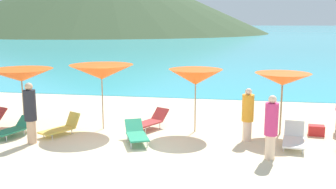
{
  "coord_description": "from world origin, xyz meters",
  "views": [
    {
      "loc": [
        3.01,
        -10.63,
        3.71
      ],
      "look_at": [
        0.72,
        2.63,
        1.2
      ],
      "focal_mm": 41.49,
      "sensor_mm": 36.0,
      "label": 1
    }
  ],
  "objects": [
    {
      "name": "umbrella_2",
      "position": [
        -1.51,
        2.06,
        2.02
      ],
      "size": [
        2.36,
        2.36,
        2.28
      ],
      "color": "#9E7F59",
      "rests_on": "ground_plane"
    },
    {
      "name": "umbrella_3",
      "position": [
        1.72,
        2.26,
        1.9
      ],
      "size": [
        1.87,
        1.87,
        2.16
      ],
      "color": "#9E7F59",
      "rests_on": "ground_plane"
    },
    {
      "name": "umbrella_4",
      "position": [
        4.58,
        2.45,
        1.86
      ],
      "size": [
        1.91,
        1.91,
        2.07
      ],
      "color": "#9E7F59",
      "rests_on": "ground_plane"
    },
    {
      "name": "lounge_chair_0",
      "position": [
        4.84,
        1.14,
        0.26
      ],
      "size": [
        0.81,
        1.51,
        0.66
      ],
      "rotation": [
        0.0,
        0.0,
        -0.15
      ],
      "color": "white",
      "rests_on": "ground_plane"
    },
    {
      "name": "lounge_chair_6",
      "position": [
        -4.13,
        0.7,
        0.26
      ],
      "size": [
        0.93,
        1.48,
        0.56
      ],
      "rotation": [
        0.0,
        0.0,
        -0.3
      ],
      "color": "#268C66",
      "rests_on": "ground_plane"
    },
    {
      "name": "beachgoer_3",
      "position": [
        3.46,
        1.48,
        0.89
      ],
      "size": [
        0.37,
        0.37,
        1.7
      ],
      "rotation": [
        0.0,
        0.0,
        5.6
      ],
      "color": "beige",
      "rests_on": "ground_plane"
    },
    {
      "name": "lounge_chair_4",
      "position": [
        0.17,
        2.28,
        0.32
      ],
      "size": [
        1.19,
        1.56,
        0.66
      ],
      "rotation": [
        0.0,
        0.0,
        -0.5
      ],
      "color": "#A53333",
      "rests_on": "ground_plane"
    },
    {
      "name": "ocean_water",
      "position": [
        0.0,
        228.06,
        0.01
      ],
      "size": [
        650.0,
        440.0,
        0.02
      ],
      "primitive_type": "cube",
      "color": "#38B7CC",
      "rests_on": "ground_plane"
    },
    {
      "name": "umbrella_1",
      "position": [
        -4.49,
        1.99,
        1.85
      ],
      "size": [
        2.42,
        2.42,
        2.08
      ],
      "color": "#9E7F59",
      "rests_on": "ground_plane"
    },
    {
      "name": "cooler_box",
      "position": [
        5.76,
        2.5,
        0.17
      ],
      "size": [
        0.53,
        0.41,
        0.34
      ],
      "primitive_type": "cube",
      "rotation": [
        0.0,
        0.0,
        -0.1
      ],
      "color": "red",
      "rests_on": "ground_plane"
    },
    {
      "name": "lounge_chair_1",
      "position": [
        0.04,
        0.71,
        0.3
      ],
      "size": [
        1.1,
        1.57,
        0.6
      ],
      "rotation": [
        0.0,
        0.0,
        0.4
      ],
      "color": "#268C66",
      "rests_on": "ground_plane"
    },
    {
      "name": "beachgoer_2",
      "position": [
        4.04,
        -0.12,
        0.94
      ],
      "size": [
        0.36,
        0.36,
        1.79
      ],
      "rotation": [
        0.0,
        0.0,
        4.53
      ],
      "color": "beige",
      "rests_on": "ground_plane"
    },
    {
      "name": "beachgoer_0",
      "position": [
        -3.14,
        0.08,
        1.01
      ],
      "size": [
        0.37,
        0.37,
        1.91
      ],
      "rotation": [
        0.0,
        0.0,
        1.03
      ],
      "color": "#DBAA84",
      "rests_on": "ground_plane"
    },
    {
      "name": "ground_plane",
      "position": [
        0.0,
        10.0,
        -0.15
      ],
      "size": [
        50.0,
        100.0,
        0.3
      ],
      "primitive_type": "cube",
      "color": "beige"
    },
    {
      "name": "lounge_chair_3",
      "position": [
        -2.64,
        1.14,
        0.25
      ],
      "size": [
        1.11,
        1.47,
        0.66
      ],
      "rotation": [
        0.0,
        0.0,
        -0.49
      ],
      "color": "#D8BF4C",
      "rests_on": "ground_plane"
    },
    {
      "name": "cruise_ship",
      "position": [
        -59.3,
        196.13,
        7.83
      ],
      "size": [
        40.79,
        8.4,
        20.63
      ],
      "rotation": [
        0.0,
        0.0,
        -0.01
      ],
      "color": "#262D47",
      "rests_on": "ocean_water"
    }
  ]
}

